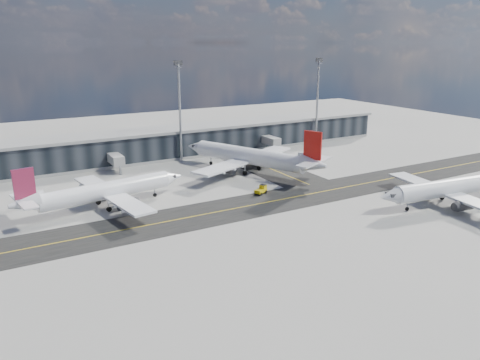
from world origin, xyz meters
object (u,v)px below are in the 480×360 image
Objects in this scene: airliner_near at (452,188)px; baggage_tug at (261,190)px; service_van at (261,155)px; airliner_af at (104,191)px; airliner_redtail at (251,157)px.

baggage_tug is (-31.96, 26.33, -2.69)m from airliner_near.
baggage_tug is at bearing -154.36° from service_van.
airliner_af is at bearing 169.82° from service_van.
airliner_near is (65.86, -34.62, 0.02)m from airliner_af.
airliner_af is 35.01m from baggage_tug.
baggage_tug is at bearing -137.20° from airliner_redtail.
airliner_redtail is 49.90m from airliner_near.
airliner_redtail is at bearing -163.66° from service_van.
airliner_near is (24.58, -43.42, -0.68)m from airliner_redtail.
service_van is at bearing 103.59° from airliner_af.
airliner_af is at bearing 168.19° from airliner_redtail.
airliner_redtail is 17.33m from service_van.
airliner_near is 10.70× the size of baggage_tug.
airliner_redtail reaches higher than baggage_tug.
service_van is at bearing 25.04° from airliner_redtail.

